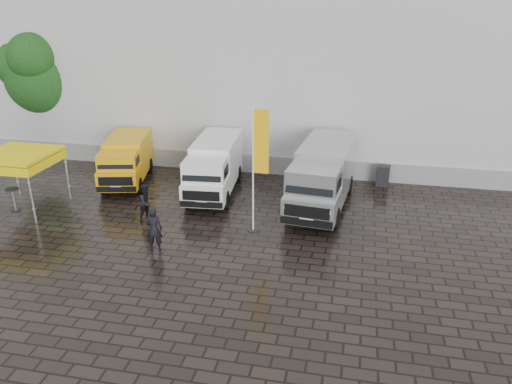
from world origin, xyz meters
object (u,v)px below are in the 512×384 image
(wheelie_bin, at_px, (383,176))
(flagpole, at_px, (258,162))
(van_silver, at_px, (323,178))
(van_yellow, at_px, (126,161))
(canopy_tent, at_px, (17,157))
(person_front, at_px, (154,229))
(van_white, at_px, (214,168))
(cocktail_table, at_px, (14,200))
(person_tent, at_px, (147,202))

(wheelie_bin, bearing_deg, flagpole, -120.84)
(van_silver, xyz_separation_m, wheelie_bin, (2.85, 3.35, -0.88))
(flagpole, bearing_deg, van_yellow, 151.55)
(van_silver, height_order, canopy_tent, van_silver)
(van_silver, xyz_separation_m, person_front, (-5.89, -5.58, -0.52))
(van_yellow, bearing_deg, person_front, -70.87)
(flagpole, bearing_deg, person_front, -144.89)
(flagpole, relative_size, wheelie_bin, 4.98)
(flagpole, height_order, person_front, flagpole)
(van_white, distance_m, wheelie_bin, 8.63)
(van_yellow, bearing_deg, van_silver, -19.73)
(van_white, relative_size, flagpole, 1.10)
(cocktail_table, bearing_deg, van_yellow, 52.61)
(van_yellow, xyz_separation_m, flagpole, (7.79, -4.22, 1.86))
(canopy_tent, distance_m, wheelie_bin, 17.45)
(van_yellow, relative_size, wheelie_bin, 4.63)
(van_silver, xyz_separation_m, canopy_tent, (-13.31, -2.97, 1.04))
(van_white, height_order, cocktail_table, van_white)
(flagpole, xyz_separation_m, cocktail_table, (-11.22, -0.25, -2.47))
(flagpole, height_order, person_tent, flagpole)
(van_silver, relative_size, person_front, 3.66)
(van_white, xyz_separation_m, flagpole, (2.95, -3.78, 1.73))
(van_silver, bearing_deg, person_front, -130.75)
(canopy_tent, height_order, flagpole, flagpole)
(wheelie_bin, bearing_deg, van_silver, -122.24)
(wheelie_bin, bearing_deg, van_white, -153.75)
(van_silver, height_order, cocktail_table, van_silver)
(wheelie_bin, bearing_deg, person_tent, -139.54)
(person_front, height_order, person_tent, person_front)
(van_silver, distance_m, cocktail_table, 14.03)
(van_white, bearing_deg, cocktail_table, -158.85)
(van_yellow, relative_size, cocktail_table, 4.68)
(flagpole, xyz_separation_m, person_tent, (-4.90, 0.06, -2.17))
(flagpole, relative_size, person_front, 2.99)
(van_white, distance_m, canopy_tent, 8.85)
(van_white, bearing_deg, canopy_tent, -160.31)
(van_white, height_order, canopy_tent, canopy_tent)
(cocktail_table, bearing_deg, flagpole, 1.30)
(van_white, bearing_deg, flagpole, -56.94)
(person_front, bearing_deg, cocktail_table, -29.25)
(cocktail_table, bearing_deg, van_silver, 13.88)
(van_white, relative_size, van_silver, 0.90)
(flagpole, bearing_deg, canopy_tent, 179.29)
(van_silver, relative_size, wheelie_bin, 6.10)
(cocktail_table, distance_m, person_front, 8.02)
(cocktail_table, xyz_separation_m, person_tent, (6.32, 0.31, 0.31))
(cocktail_table, bearing_deg, person_tent, 2.81)
(van_white, relative_size, cocktail_table, 5.53)
(person_tent, bearing_deg, canopy_tent, 116.29)
(person_tent, bearing_deg, van_white, -0.52)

